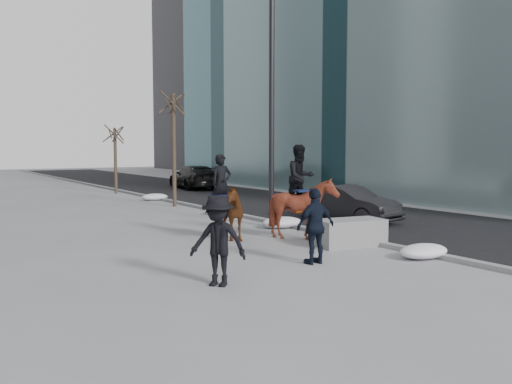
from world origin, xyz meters
TOP-DOWN VIEW (x-y plane):
  - ground at (0.00, 0.00)m, footprint 120.00×120.00m
  - road at (7.00, 10.00)m, footprint 8.00×90.00m
  - curb at (3.00, 10.00)m, footprint 0.25×90.00m
  - planter at (2.33, 0.09)m, footprint 1.96×1.23m
  - car_near at (5.64, 3.83)m, footprint 2.03×4.13m
  - car_far at (7.80, 20.70)m, footprint 2.73×5.39m
  - tree_near at (2.40, 11.75)m, footprint 1.20×1.20m
  - tree_far at (2.40, 19.94)m, footprint 1.20×1.20m
  - mounted_left at (-0.02, 2.91)m, footprint 0.93×1.94m
  - mounted_right at (1.92, 1.67)m, footprint 1.56×1.73m
  - feeder at (0.10, -1.17)m, footprint 1.03×0.86m
  - camera_crew at (-2.74, -1.70)m, footprint 1.23×1.29m
  - lamppost at (2.60, 4.14)m, footprint 0.25×1.74m
  - snow_piles at (2.70, 5.81)m, footprint 1.44×17.80m

SIDE VIEW (x-z plane):
  - ground at x=0.00m, z-range 0.00..0.00m
  - road at x=7.00m, z-range 0.00..0.01m
  - curb at x=3.00m, z-range 0.00..0.12m
  - snow_piles at x=2.70m, z-range -0.01..0.35m
  - planter at x=2.33m, z-range 0.00..0.73m
  - car_near at x=5.64m, z-range 0.00..1.30m
  - car_far at x=7.80m, z-range 0.00..1.50m
  - feeder at x=0.10m, z-range 0.00..1.76m
  - camera_crew at x=-2.74m, z-range 0.01..1.76m
  - mounted_left at x=-0.02m, z-range -0.32..2.16m
  - mounted_right at x=1.92m, z-range -0.27..2.48m
  - tree_far at x=2.40m, z-range 0.00..4.18m
  - tree_near at x=2.40m, z-range 0.00..5.63m
  - lamppost at x=2.60m, z-range 0.45..9.54m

